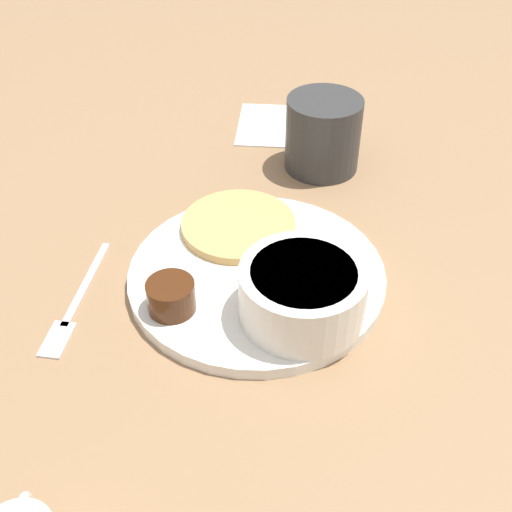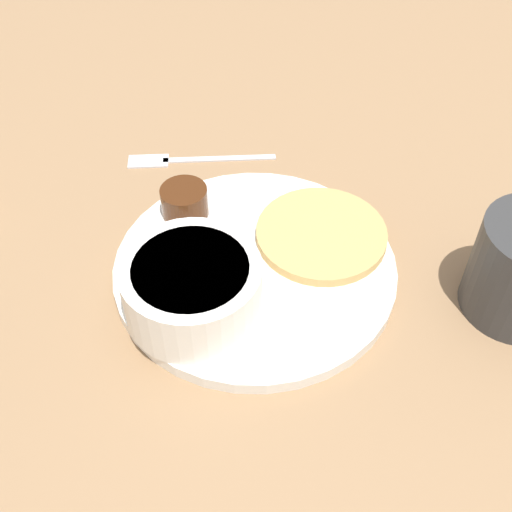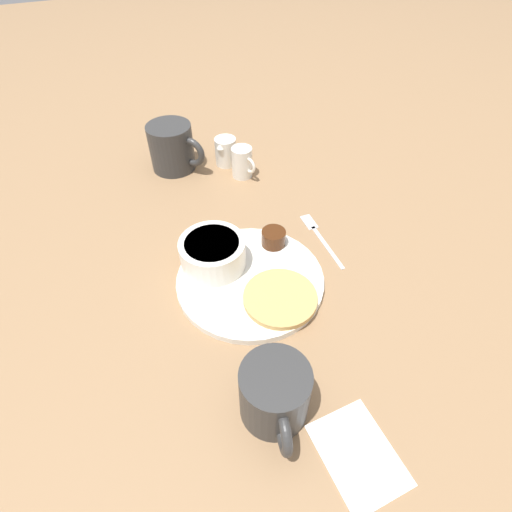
{
  "view_description": "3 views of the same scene",
  "coord_description": "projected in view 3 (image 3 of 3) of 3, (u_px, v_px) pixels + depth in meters",
  "views": [
    {
      "loc": [
        -0.44,
        -0.06,
        0.41
      ],
      "look_at": [
        -0.0,
        0.0,
        0.03
      ],
      "focal_mm": 45.0,
      "sensor_mm": 36.0,
      "label": 1
    },
    {
      "loc": [
        -0.03,
        -0.37,
        0.41
      ],
      "look_at": [
        0.0,
        -0.01,
        0.03
      ],
      "focal_mm": 45.0,
      "sensor_mm": 36.0,
      "label": 2
    },
    {
      "loc": [
        0.4,
        -0.15,
        0.5
      ],
      "look_at": [
        -0.02,
        0.02,
        0.04
      ],
      "focal_mm": 28.0,
      "sensor_mm": 36.0,
      "label": 3
    }
  ],
  "objects": [
    {
      "name": "coffee_mug",
      "position": [
        275.0,
        395.0,
        0.48
      ],
      "size": [
        0.12,
        0.09,
        0.09
      ],
      "color": "#333333",
      "rests_on": "ground_plane"
    },
    {
      "name": "bowl",
      "position": [
        213.0,
        252.0,
        0.65
      ],
      "size": [
        0.11,
        0.11,
        0.05
      ],
      "color": "white",
      "rests_on": "plate"
    },
    {
      "name": "pancake_stack",
      "position": [
        280.0,
        298.0,
        0.61
      ],
      "size": [
        0.11,
        0.11,
        0.01
      ],
      "color": "tan",
      "rests_on": "plate"
    },
    {
      "name": "butter_ramekin",
      "position": [
        209.0,
        249.0,
        0.67
      ],
      "size": [
        0.05,
        0.05,
        0.04
      ],
      "color": "white",
      "rests_on": "plate"
    },
    {
      "name": "creamer_pitcher_far",
      "position": [
        226.0,
        151.0,
        0.89
      ],
      "size": [
        0.05,
        0.06,
        0.06
      ],
      "color": "white",
      "rests_on": "ground_plane"
    },
    {
      "name": "second_mug",
      "position": [
        173.0,
        147.0,
        0.86
      ],
      "size": [
        0.11,
        0.11,
        0.1
      ],
      "color": "#333333",
      "rests_on": "ground_plane"
    },
    {
      "name": "fork",
      "position": [
        318.0,
        234.0,
        0.74
      ],
      "size": [
        0.15,
        0.02,
        0.0
      ],
      "color": "silver",
      "rests_on": "ground_plane"
    },
    {
      "name": "syrup_cup",
      "position": [
        273.0,
        238.0,
        0.7
      ],
      "size": [
        0.04,
        0.04,
        0.03
      ],
      "color": "#47230F",
      "rests_on": "plate"
    },
    {
      "name": "creamer_pitcher_near",
      "position": [
        242.0,
        162.0,
        0.85
      ],
      "size": [
        0.07,
        0.04,
        0.07
      ],
      "color": "white",
      "rests_on": "ground_plane"
    },
    {
      "name": "ground_plane",
      "position": [
        250.0,
        282.0,
        0.66
      ],
      "size": [
        4.0,
        4.0,
        0.0
      ],
      "primitive_type": "plane",
      "color": "#93704C"
    },
    {
      "name": "napkin",
      "position": [
        358.0,
        454.0,
        0.47
      ],
      "size": [
        0.11,
        0.09,
        0.0
      ],
      "color": "white",
      "rests_on": "ground_plane"
    },
    {
      "name": "plate",
      "position": [
        250.0,
        280.0,
        0.65
      ],
      "size": [
        0.24,
        0.24,
        0.01
      ],
      "color": "white",
      "rests_on": "ground_plane"
    }
  ]
}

